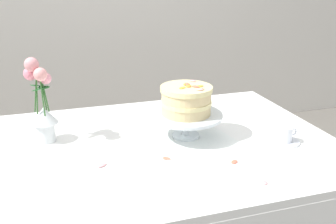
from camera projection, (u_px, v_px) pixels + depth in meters
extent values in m
cube|color=white|center=(156.00, 146.00, 1.51)|extent=(1.40, 1.00, 0.03)
cylinder|color=brown|center=(11.00, 199.00, 1.83)|extent=(0.06, 0.06, 0.71)
cylinder|color=brown|center=(240.00, 164.00, 2.17)|extent=(0.06, 0.06, 0.71)
cube|color=white|center=(186.00, 137.00, 1.56)|extent=(0.37, 0.37, 0.00)
cylinder|color=silver|center=(186.00, 135.00, 1.56)|extent=(0.11, 0.11, 0.01)
cylinder|color=silver|center=(186.00, 125.00, 1.54)|extent=(0.03, 0.03, 0.07)
cylinder|color=silver|center=(186.00, 115.00, 1.53)|extent=(0.29, 0.29, 0.01)
cylinder|color=beige|center=(186.00, 109.00, 1.52)|extent=(0.19, 0.19, 0.04)
cylinder|color=beige|center=(186.00, 103.00, 1.51)|extent=(0.20, 0.20, 0.02)
cylinder|color=beige|center=(186.00, 96.00, 1.50)|extent=(0.19, 0.19, 0.04)
cylinder|color=beige|center=(186.00, 89.00, 1.49)|extent=(0.20, 0.20, 0.02)
ellipsoid|color=orange|center=(201.00, 89.00, 1.45)|extent=(0.03, 0.03, 0.00)
ellipsoid|color=orange|center=(189.00, 86.00, 1.49)|extent=(0.03, 0.04, 0.00)
ellipsoid|color=pink|center=(193.00, 81.00, 1.56)|extent=(0.03, 0.04, 0.00)
ellipsoid|color=yellow|center=(183.00, 88.00, 1.46)|extent=(0.04, 0.03, 0.00)
ellipsoid|color=pink|center=(200.00, 89.00, 1.44)|extent=(0.03, 0.02, 0.00)
ellipsoid|color=yellow|center=(199.00, 86.00, 1.49)|extent=(0.04, 0.02, 0.00)
ellipsoid|color=#E56B51|center=(195.00, 86.00, 1.48)|extent=(0.03, 0.04, 0.00)
ellipsoid|color=#E56B51|center=(187.00, 84.00, 1.51)|extent=(0.03, 0.04, 0.01)
ellipsoid|color=orange|center=(187.00, 84.00, 1.50)|extent=(0.03, 0.02, 0.01)
cylinder|color=silver|center=(46.00, 132.00, 1.51)|extent=(0.07, 0.07, 0.08)
cone|color=silver|center=(44.00, 115.00, 1.48)|extent=(0.10, 0.10, 0.06)
cylinder|color=#2D6028|center=(45.00, 96.00, 1.46)|extent=(0.02, 0.01, 0.13)
sphere|color=pink|center=(45.00, 78.00, 1.44)|extent=(0.04, 0.04, 0.04)
ellipsoid|color=#236B2D|center=(44.00, 87.00, 1.45)|extent=(0.05, 0.03, 0.01)
cylinder|color=#2D6028|center=(44.00, 95.00, 1.48)|extent=(0.01, 0.03, 0.13)
sphere|color=pink|center=(43.00, 78.00, 1.47)|extent=(0.05, 0.05, 0.05)
ellipsoid|color=#236B2D|center=(42.00, 87.00, 1.47)|extent=(0.03, 0.05, 0.01)
cylinder|color=#2D6028|center=(36.00, 93.00, 1.46)|extent=(0.03, 0.02, 0.15)
sphere|color=pink|center=(30.00, 74.00, 1.44)|extent=(0.05, 0.05, 0.05)
ellipsoid|color=#236B2D|center=(35.00, 85.00, 1.46)|extent=(0.05, 0.04, 0.01)
cylinder|color=#2D6028|center=(37.00, 89.00, 1.44)|extent=(0.02, 0.01, 0.19)
sphere|color=pink|center=(31.00, 64.00, 1.40)|extent=(0.05, 0.05, 0.05)
ellipsoid|color=#236B2D|center=(37.00, 90.00, 1.44)|extent=(0.05, 0.04, 0.01)
cylinder|color=#2D6028|center=(42.00, 95.00, 1.43)|extent=(0.01, 0.04, 0.16)
sphere|color=pink|center=(40.00, 74.00, 1.39)|extent=(0.05, 0.05, 0.05)
cylinder|color=white|center=(283.00, 142.00, 1.51)|extent=(0.13, 0.13, 0.01)
cylinder|color=white|center=(284.00, 134.00, 1.50)|extent=(0.07, 0.07, 0.06)
torus|color=white|center=(293.00, 132.00, 1.51)|extent=(0.03, 0.01, 0.03)
ellipsoid|color=pink|center=(264.00, 182.00, 1.22)|extent=(0.02, 0.03, 0.00)
ellipsoid|color=pink|center=(102.00, 165.00, 1.33)|extent=(0.04, 0.04, 0.01)
ellipsoid|color=#E56B51|center=(167.00, 159.00, 1.38)|extent=(0.04, 0.04, 0.00)
ellipsoid|color=#E56B51|center=(234.00, 162.00, 1.35)|extent=(0.04, 0.04, 0.00)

